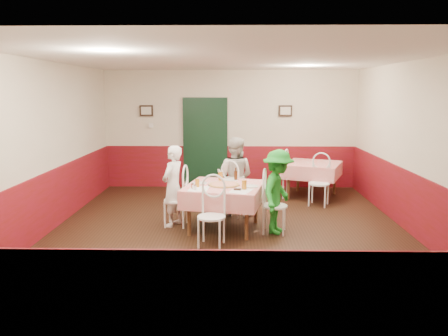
{
  "coord_description": "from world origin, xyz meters",
  "views": [
    {
      "loc": [
        0.06,
        -6.95,
        2.31
      ],
      "look_at": [
        -0.08,
        0.17,
        1.05
      ],
      "focal_mm": 35.0,
      "sensor_mm": 36.0,
      "label": 1
    }
  ],
  "objects_px": {
    "chair_left": "(176,200)",
    "pizza": "(224,184)",
    "chair_second_a": "(278,177)",
    "diner_far": "(235,176)",
    "glass_a": "(197,183)",
    "glass_c": "(221,176)",
    "chair_second_b": "(319,184)",
    "diner_right": "(278,192)",
    "second_table": "(312,180)",
    "wallet": "(237,189)",
    "chair_near": "(211,217)",
    "beer_bottle": "(236,175)",
    "glass_b": "(244,185)",
    "chair_right": "(274,206)",
    "main_table": "(224,207)",
    "diner_left": "(173,186)",
    "chair_far": "(234,192)"
  },
  "relations": [
    {
      "from": "chair_left",
      "to": "pizza",
      "type": "distance_m",
      "value": 0.91
    },
    {
      "from": "chair_second_a",
      "to": "diner_far",
      "type": "relative_size",
      "value": 0.61
    },
    {
      "from": "glass_a",
      "to": "diner_far",
      "type": "xyz_separation_m",
      "value": [
        0.62,
        1.04,
        -0.09
      ]
    },
    {
      "from": "chair_left",
      "to": "glass_c",
      "type": "height_order",
      "value": "glass_c"
    },
    {
      "from": "chair_second_b",
      "to": "diner_right",
      "type": "relative_size",
      "value": 0.65
    },
    {
      "from": "chair_second_a",
      "to": "second_table",
      "type": "bearing_deg",
      "value": 112.15
    },
    {
      "from": "second_table",
      "to": "wallet",
      "type": "bearing_deg",
      "value": -121.88
    },
    {
      "from": "chair_near",
      "to": "glass_a",
      "type": "bearing_deg",
      "value": 120.99
    },
    {
      "from": "diner_right",
      "to": "second_table",
      "type": "bearing_deg",
      "value": -0.1
    },
    {
      "from": "chair_second_a",
      "to": "chair_near",
      "type": "bearing_deg",
      "value": -0.49
    },
    {
      "from": "beer_bottle",
      "to": "wallet",
      "type": "bearing_deg",
      "value": -88.24
    },
    {
      "from": "chair_left",
      "to": "pizza",
      "type": "bearing_deg",
      "value": 83.74
    },
    {
      "from": "glass_a",
      "to": "glass_b",
      "type": "bearing_deg",
      "value": -11.65
    },
    {
      "from": "chair_near",
      "to": "chair_right",
      "type": "bearing_deg",
      "value": 43.03
    },
    {
      "from": "chair_near",
      "to": "wallet",
      "type": "distance_m",
      "value": 0.69
    },
    {
      "from": "main_table",
      "to": "wallet",
      "type": "bearing_deg",
      "value": -58.29
    },
    {
      "from": "diner_right",
      "to": "chair_left",
      "type": "bearing_deg",
      "value": 100.17
    },
    {
      "from": "chair_near",
      "to": "beer_bottle",
      "type": "bearing_deg",
      "value": 82.86
    },
    {
      "from": "wallet",
      "to": "diner_left",
      "type": "height_order",
      "value": "diner_left"
    },
    {
      "from": "pizza",
      "to": "glass_b",
      "type": "xyz_separation_m",
      "value": [
        0.33,
        -0.29,
        0.06
      ]
    },
    {
      "from": "main_table",
      "to": "glass_c",
      "type": "relative_size",
      "value": 8.41
    },
    {
      "from": "chair_second_b",
      "to": "pizza",
      "type": "distance_m",
      "value": 2.51
    },
    {
      "from": "glass_a",
      "to": "diner_left",
      "type": "xyz_separation_m",
      "value": [
        -0.45,
        0.34,
        -0.12
      ]
    },
    {
      "from": "chair_right",
      "to": "pizza",
      "type": "height_order",
      "value": "chair_right"
    },
    {
      "from": "chair_right",
      "to": "glass_c",
      "type": "distance_m",
      "value": 1.13
    },
    {
      "from": "second_table",
      "to": "chair_far",
      "type": "relative_size",
      "value": 1.24
    },
    {
      "from": "glass_c",
      "to": "glass_a",
      "type": "bearing_deg",
      "value": -123.55
    },
    {
      "from": "chair_far",
      "to": "chair_second_a",
      "type": "relative_size",
      "value": 1.0
    },
    {
      "from": "chair_right",
      "to": "beer_bottle",
      "type": "relative_size",
      "value": 4.33
    },
    {
      "from": "glass_a",
      "to": "diner_right",
      "type": "height_order",
      "value": "diner_right"
    },
    {
      "from": "chair_left",
      "to": "second_table",
      "type": "bearing_deg",
      "value": 135.4
    },
    {
      "from": "glass_c",
      "to": "diner_right",
      "type": "height_order",
      "value": "diner_right"
    },
    {
      "from": "chair_far",
      "to": "pizza",
      "type": "height_order",
      "value": "chair_far"
    },
    {
      "from": "pizza",
      "to": "glass_c",
      "type": "bearing_deg",
      "value": 99.21
    },
    {
      "from": "chair_left",
      "to": "chair_near",
      "type": "height_order",
      "value": "same"
    },
    {
      "from": "main_table",
      "to": "pizza",
      "type": "height_order",
      "value": "pizza"
    },
    {
      "from": "pizza",
      "to": "diner_left",
      "type": "xyz_separation_m",
      "value": [
        -0.88,
        0.21,
        -0.08
      ]
    },
    {
      "from": "pizza",
      "to": "beer_bottle",
      "type": "distance_m",
      "value": 0.47
    },
    {
      "from": "pizza",
      "to": "diner_right",
      "type": "relative_size",
      "value": 0.36
    },
    {
      "from": "second_table",
      "to": "chair_left",
      "type": "height_order",
      "value": "chair_left"
    },
    {
      "from": "chair_near",
      "to": "glass_c",
      "type": "xyz_separation_m",
      "value": [
        0.1,
        1.23,
        0.38
      ]
    },
    {
      "from": "chair_left",
      "to": "chair_near",
      "type": "xyz_separation_m",
      "value": [
        0.66,
        -1.01,
        0.0
      ]
    },
    {
      "from": "chair_second_b",
      "to": "diner_right",
      "type": "distance_m",
      "value": 2.06
    },
    {
      "from": "chair_second_b",
      "to": "glass_a",
      "type": "relative_size",
      "value": 7.03
    },
    {
      "from": "glass_b",
      "to": "chair_far",
      "type": "bearing_deg",
      "value": 97.78
    },
    {
      "from": "chair_right",
      "to": "wallet",
      "type": "height_order",
      "value": "chair_right"
    },
    {
      "from": "diner_right",
      "to": "chair_second_b",
      "type": "bearing_deg",
      "value": -8.0
    },
    {
      "from": "glass_a",
      "to": "beer_bottle",
      "type": "xyz_separation_m",
      "value": [
        0.63,
        0.55,
        0.04
      ]
    },
    {
      "from": "chair_far",
      "to": "chair_near",
      "type": "height_order",
      "value": "same"
    },
    {
      "from": "chair_second_a",
      "to": "diner_right",
      "type": "relative_size",
      "value": 0.65
    }
  ]
}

